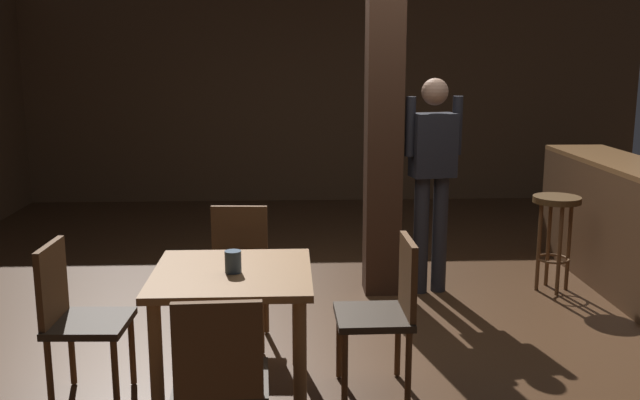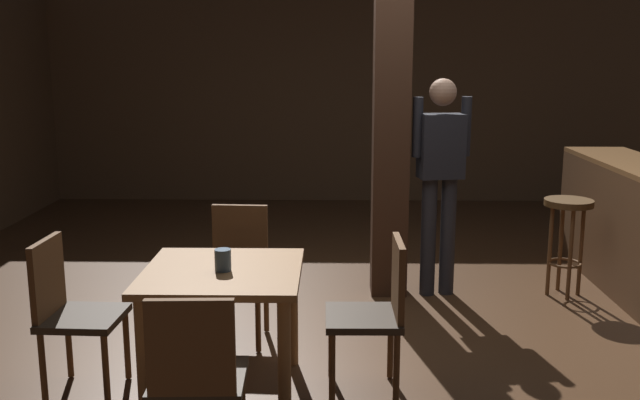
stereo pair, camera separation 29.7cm
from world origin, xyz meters
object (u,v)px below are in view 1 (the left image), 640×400
at_px(dining_table, 233,294).
at_px(chair_north, 238,267).
at_px(standing_person, 432,170).
at_px(chair_south, 221,378).
at_px(chair_east, 387,307).
at_px(chair_west, 75,314).
at_px(napkin_cup, 233,262).
at_px(bar_counter, 616,224).
at_px(bar_stool_near, 556,219).

height_order(dining_table, chair_north, chair_north).
xyz_separation_m(chair_north, standing_person, (1.48, 0.93, 0.50)).
bearing_deg(chair_south, chair_east, 45.26).
relative_size(chair_west, napkin_cup, 7.31).
relative_size(chair_north, chair_west, 1.00).
distance_m(chair_west, bar_counter, 4.27).
distance_m(chair_south, chair_west, 1.20).
xyz_separation_m(chair_north, bar_stool_near, (2.49, 0.92, 0.09)).
bearing_deg(napkin_cup, bar_stool_near, 35.36).
relative_size(chair_east, chair_west, 1.00).
bearing_deg(bar_stool_near, bar_counter, 8.17).
distance_m(dining_table, bar_counter, 3.49).
distance_m(dining_table, bar_stool_near, 3.00).
bearing_deg(chair_west, chair_east, 0.90).
bearing_deg(standing_person, bar_stool_near, -0.69).
relative_size(dining_table, chair_west, 0.98).
xyz_separation_m(dining_table, chair_south, (0.01, -0.86, -0.09)).
distance_m(chair_north, chair_south, 1.66).
bearing_deg(chair_south, dining_table, 90.60).
xyz_separation_m(chair_south, bar_counter, (2.99, 2.65, 0.02)).
relative_size(chair_east, bar_stool_near, 1.14).
xyz_separation_m(bar_counter, bar_stool_near, (-0.54, -0.08, 0.07)).
distance_m(chair_east, bar_counter, 2.79).
height_order(chair_north, standing_person, standing_person).
height_order(dining_table, chair_west, chair_west).
xyz_separation_m(chair_south, bar_stool_near, (2.46, 2.57, 0.09)).
bearing_deg(dining_table, bar_counter, 30.82).
distance_m(chair_east, napkin_cup, 0.90).
bearing_deg(bar_counter, chair_north, -161.85).
bearing_deg(napkin_cup, standing_person, 50.55).
height_order(dining_table, napkin_cup, napkin_cup).
xyz_separation_m(chair_east, bar_counter, (2.14, 1.79, 0.02)).
bearing_deg(chair_north, dining_table, -88.16).
bearing_deg(napkin_cup, bar_counter, 31.31).
xyz_separation_m(napkin_cup, standing_person, (1.44, 1.75, 0.21)).
bearing_deg(standing_person, chair_east, -108.93).
bearing_deg(standing_person, chair_north, -147.91).
bearing_deg(chair_west, napkin_cup, -0.09).
relative_size(napkin_cup, bar_stool_near, 0.16).
relative_size(chair_east, napkin_cup, 7.31).
distance_m(chair_north, bar_counter, 3.18).
bearing_deg(napkin_cup, dining_table, 107.46).
bearing_deg(chair_north, napkin_cup, -87.59).
distance_m(chair_south, napkin_cup, 0.88).
distance_m(standing_person, bar_stool_near, 1.09).
distance_m(chair_west, standing_person, 2.94).
xyz_separation_m(chair_south, chair_west, (-0.87, 0.83, 0.00)).
bearing_deg(bar_stool_near, chair_east, -133.10).
distance_m(chair_north, chair_east, 1.19).
relative_size(chair_north, bar_stool_near, 1.14).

